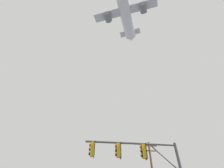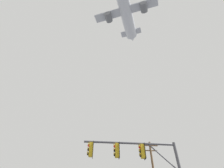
% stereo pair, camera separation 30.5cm
% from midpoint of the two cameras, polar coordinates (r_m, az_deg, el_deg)
% --- Properties ---
extents(signal_pole_near, '(6.48, 0.54, 5.57)m').
position_cam_midpoint_polar(signal_pole_near, '(12.26, 9.12, -24.21)').
color(signal_pole_near, '#4C4C51').
rests_on(signal_pole_near, ground).
extents(airplane, '(20.25, 26.22, 7.34)m').
position_cam_midpoint_polar(airplane, '(59.39, 4.11, 24.42)').
color(airplane, '#B7BCC6').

